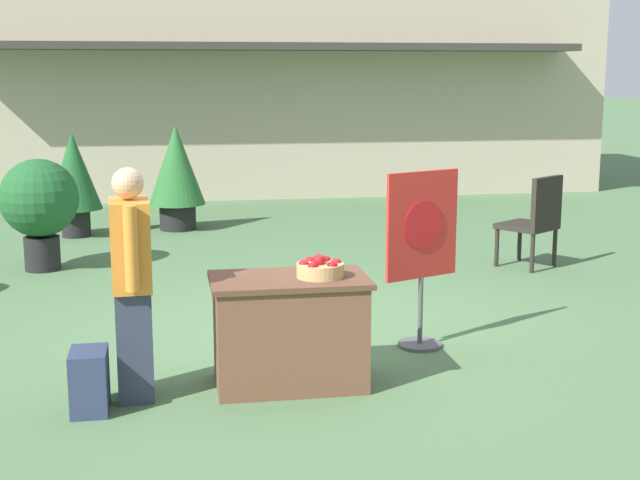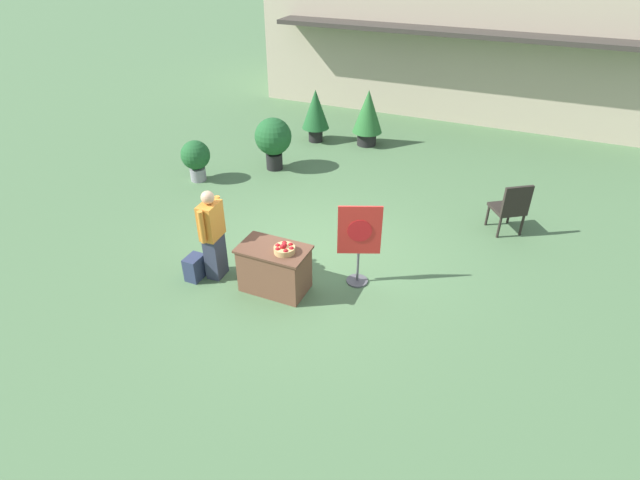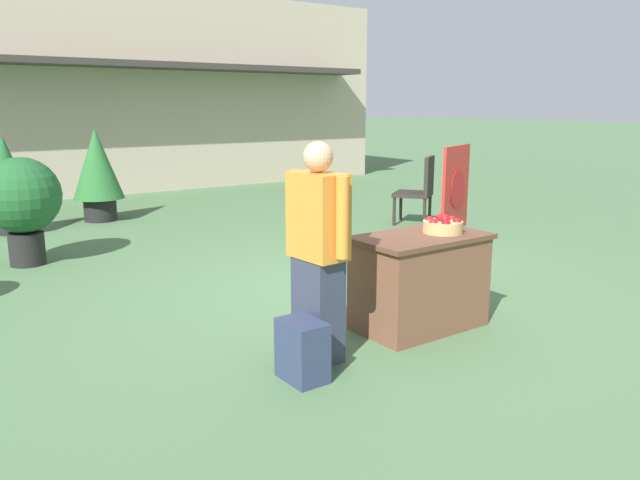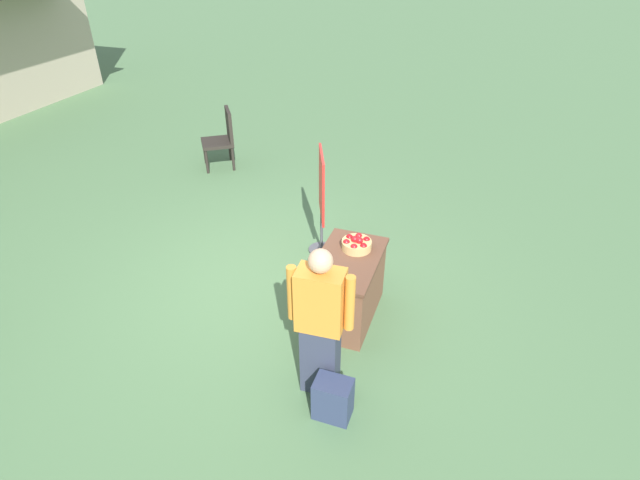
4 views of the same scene
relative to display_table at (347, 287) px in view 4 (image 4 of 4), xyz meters
name	(u,v)px [view 4 (image 4 of 4)]	position (x,y,z in m)	size (l,w,h in m)	color
ground_plane	(272,283)	(0.27, 1.06, -0.40)	(120.00, 120.00, 0.00)	#4C7047
display_table	(347,287)	(0.00, 0.00, 0.00)	(1.11, 0.66, 0.79)	brown
apple_basket	(357,244)	(0.22, -0.03, 0.46)	(0.33, 0.33, 0.16)	tan
person_visitor	(320,323)	(-1.08, -0.07, 0.41)	(0.29, 0.61, 1.60)	#33384C
backpack	(333,399)	(-1.37, -0.29, -0.19)	(0.24, 0.34, 0.42)	#2D3856
poster_board	(322,198)	(1.17, 0.71, 0.42)	(0.65, 0.36, 1.44)	#4C4C51
patio_chair	(223,136)	(3.27, 3.34, 0.18)	(0.77, 0.77, 1.06)	#28231E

